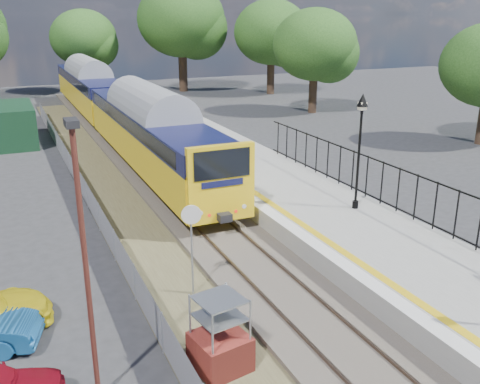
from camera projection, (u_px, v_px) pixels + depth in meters
ground at (323, 335)px, 14.59m from camera, size 120.00×120.00×0.00m
track_bed at (190, 218)px, 22.75m from camera, size 5.90×80.00×0.29m
platform at (305, 207)px, 23.00m from camera, size 5.00×70.00×0.90m
platform_edge at (263, 203)px, 22.06m from camera, size 0.90×70.00×0.01m
victorian_lamp_north at (361, 125)px, 20.48m from camera, size 0.44×0.44×4.60m
palisade_fence at (451, 212)px, 18.48m from camera, size 0.12×26.00×2.00m
wire_fence at (91, 202)px, 23.16m from camera, size 0.06×52.00×1.20m
tree_line at (93, 34)px, 49.39m from camera, size 56.80×43.80×11.88m
train at (112, 103)px, 37.78m from camera, size 2.82×40.83×3.51m
brick_plinth at (220, 335)px, 12.89m from camera, size 1.44×1.44×2.00m
speed_sign at (192, 234)px, 16.00m from camera, size 0.59×0.20×3.00m
carpark_lamp at (84, 250)px, 11.04m from camera, size 0.25×0.50×6.43m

